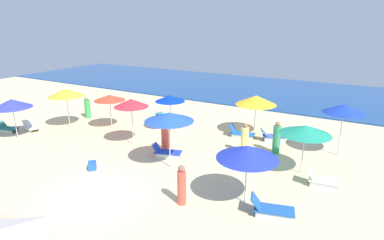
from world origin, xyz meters
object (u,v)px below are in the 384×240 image
at_px(umbrella_6, 66,93).
at_px(beachgoer_4, 87,108).
at_px(lounge_chair_3_0, 321,180).
at_px(umbrella_3, 305,130).
at_px(umbrella_0, 170,98).
at_px(lounge_chair_1_0, 271,209).
at_px(umbrella_1, 247,152).
at_px(lounge_chair_7_0, 272,136).
at_px(beachgoer_3, 245,139).
at_px(umbrella_4, 131,103).
at_px(umbrella_2, 169,117).
at_px(umbrella_8, 344,109).
at_px(umbrella_5, 110,98).
at_px(lounge_chair_9_1, 31,127).
at_px(beachgoer_0, 277,139).
at_px(lounge_chair_9_0, 7,128).
at_px(cooler_box_0, 92,166).
at_px(beachgoer_1, 165,138).
at_px(beachgoer_2, 182,186).
at_px(lounge_chair_0_0, 164,120).
at_px(umbrella_7, 256,100).
at_px(umbrella_9, 12,103).
at_px(lounge_chair_7_1, 241,133).
at_px(lounge_chair_2_0, 166,152).

height_order(umbrella_6, beachgoer_4, umbrella_6).
bearing_deg(lounge_chair_3_0, umbrella_3, 43.88).
bearing_deg(umbrella_6, umbrella_0, 22.29).
distance_m(lounge_chair_1_0, beachgoer_4, 15.62).
height_order(umbrella_0, umbrella_1, umbrella_1).
bearing_deg(lounge_chair_7_0, beachgoer_3, 138.37).
distance_m(umbrella_4, beachgoer_3, 6.32).
xyz_separation_m(umbrella_2, umbrella_8, (6.71, 5.41, -0.00)).
distance_m(umbrella_1, lounge_chair_1_0, 2.13).
bearing_deg(umbrella_5, umbrella_4, -26.34).
height_order(lounge_chair_9_1, beachgoer_0, beachgoer_0).
height_order(umbrella_8, lounge_chair_9_0, umbrella_8).
bearing_deg(umbrella_0, umbrella_1, -38.01).
height_order(umbrella_3, lounge_chair_9_1, umbrella_3).
height_order(lounge_chair_9_1, cooler_box_0, lounge_chair_9_1).
xyz_separation_m(beachgoer_1, beachgoer_2, (3.39, -3.86, 0.05)).
distance_m(umbrella_0, beachgoer_2, 8.37).
xyz_separation_m(lounge_chair_0_0, umbrella_7, (5.91, 1.03, 1.88)).
xyz_separation_m(lounge_chair_9_1, cooler_box_0, (7.58, -2.02, -0.04)).
height_order(lounge_chair_7_0, lounge_chair_9_1, lounge_chair_7_0).
distance_m(lounge_chair_3_0, beachgoer_1, 7.75).
bearing_deg(umbrella_7, beachgoer_3, -80.80).
relative_size(lounge_chair_0_0, beachgoer_2, 0.95).
relative_size(umbrella_0, cooler_box_0, 5.04).
xyz_separation_m(umbrella_3, umbrella_9, (-15.40, -3.68, 0.04)).
height_order(lounge_chair_7_1, beachgoer_4, beachgoer_4).
bearing_deg(lounge_chair_9_0, lounge_chair_3_0, -95.33).
distance_m(umbrella_2, beachgoer_4, 10.36).
bearing_deg(umbrella_8, umbrella_2, -141.10).
xyz_separation_m(lounge_chair_3_0, beachgoer_2, (-4.34, -3.98, 0.47)).
distance_m(umbrella_7, beachgoer_4, 11.83).
bearing_deg(lounge_chair_7_1, lounge_chair_3_0, -134.35).
relative_size(lounge_chair_0_0, lounge_chair_2_0, 0.99).
bearing_deg(umbrella_4, cooler_box_0, -83.95).
xyz_separation_m(lounge_chair_1_0, lounge_chair_2_0, (-6.01, 2.33, -0.00)).
bearing_deg(lounge_chair_1_0, umbrella_0, 39.43).
xyz_separation_m(umbrella_6, umbrella_9, (-0.92, -2.98, -0.16)).
height_order(beachgoer_4, cooler_box_0, beachgoer_4).
height_order(umbrella_1, umbrella_8, umbrella_8).
relative_size(lounge_chair_0_0, umbrella_7, 0.62).
bearing_deg(umbrella_7, beachgoer_4, -167.46).
distance_m(umbrella_1, beachgoer_0, 5.40).
distance_m(lounge_chair_2_0, umbrella_3, 6.71).
distance_m(lounge_chair_3_0, beachgoer_0, 3.63).
bearing_deg(beachgoer_3, umbrella_9, 77.13).
bearing_deg(beachgoer_4, umbrella_9, -91.21).
bearing_deg(lounge_chair_1_0, lounge_chair_0_0, 38.80).
xyz_separation_m(umbrella_4, beachgoer_1, (2.06, 0.12, -1.69)).
bearing_deg(cooler_box_0, lounge_chair_9_0, 37.64).
relative_size(lounge_chair_1_0, lounge_chair_7_0, 1.07).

